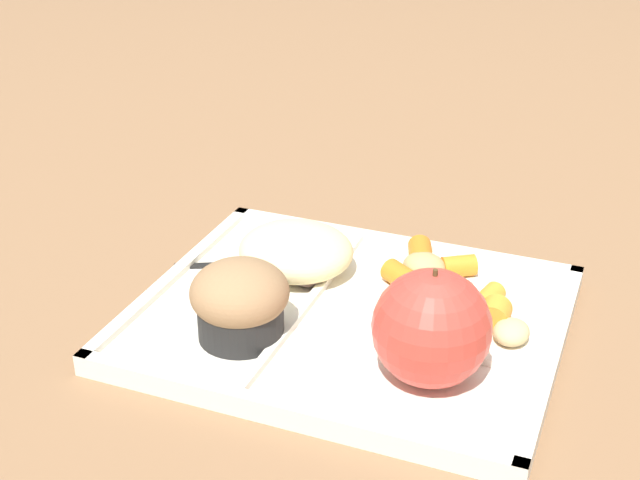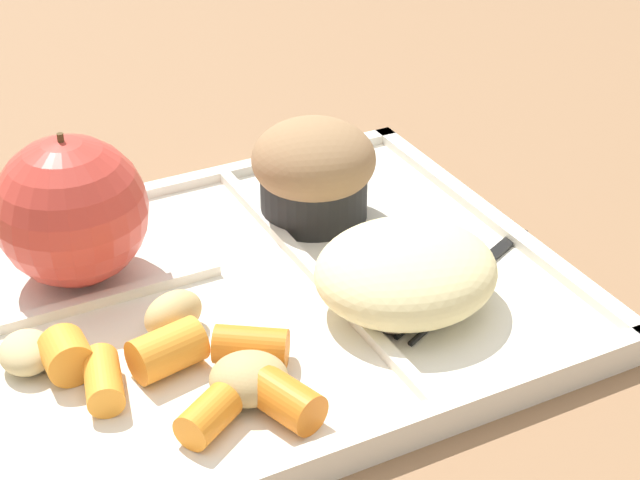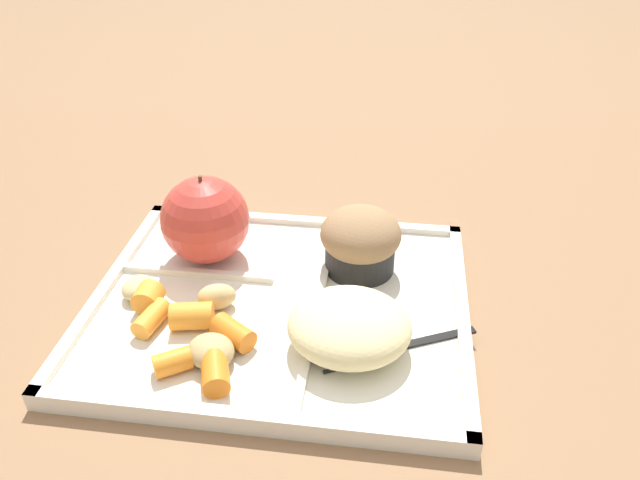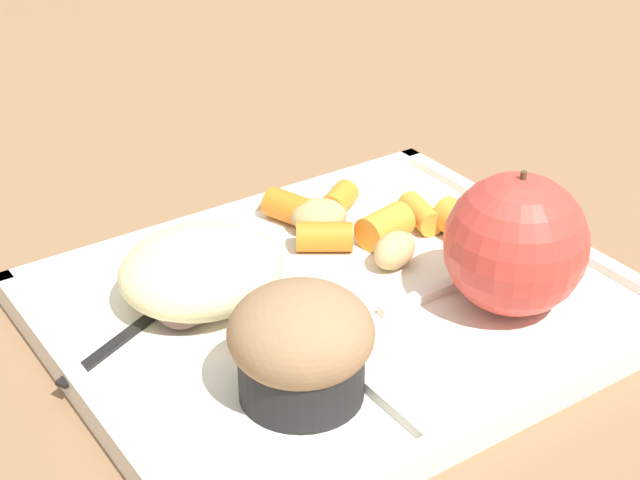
# 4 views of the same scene
# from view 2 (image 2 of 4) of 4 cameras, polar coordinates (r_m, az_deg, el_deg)

# --- Properties ---
(ground) EXTENTS (6.00, 6.00, 0.00)m
(ground) POSITION_cam_2_polar(r_m,az_deg,el_deg) (0.59, -3.57, -3.81)
(ground) COLOR #846042
(lunch_tray) EXTENTS (0.34, 0.28, 0.02)m
(lunch_tray) POSITION_cam_2_polar(r_m,az_deg,el_deg) (0.58, -3.61, -3.28)
(lunch_tray) COLOR silver
(lunch_tray) RESTS_ON ground
(green_apple) EXTENTS (0.09, 0.09, 0.09)m
(green_apple) POSITION_cam_2_polar(r_m,az_deg,el_deg) (0.59, -13.70, 1.58)
(green_apple) COLOR #C63D33
(green_apple) RESTS_ON lunch_tray
(bran_muffin) EXTENTS (0.08, 0.08, 0.06)m
(bran_muffin) POSITION_cam_2_polar(r_m,az_deg,el_deg) (0.64, -0.35, 3.88)
(bran_muffin) COLOR black
(bran_muffin) RESTS_ON lunch_tray
(carrot_slice_large) EXTENTS (0.04, 0.03, 0.02)m
(carrot_slice_large) POSITION_cam_2_polar(r_m,az_deg,el_deg) (0.52, -8.51, -6.10)
(carrot_slice_large) COLOR orange
(carrot_slice_large) RESTS_ON lunch_tray
(carrot_slice_tilted) EXTENTS (0.02, 0.02, 0.02)m
(carrot_slice_tilted) POSITION_cam_2_polar(r_m,az_deg,el_deg) (0.53, -13.94, -6.26)
(carrot_slice_tilted) COLOR orange
(carrot_slice_tilted) RESTS_ON lunch_tray
(carrot_slice_edge) EXTENTS (0.04, 0.04, 0.02)m
(carrot_slice_edge) POSITION_cam_2_polar(r_m,az_deg,el_deg) (0.52, -3.87, -5.92)
(carrot_slice_edge) COLOR orange
(carrot_slice_edge) RESTS_ON lunch_tray
(carrot_slice_back) EXTENTS (0.03, 0.03, 0.02)m
(carrot_slice_back) POSITION_cam_2_polar(r_m,az_deg,el_deg) (0.48, -6.27, -9.75)
(carrot_slice_back) COLOR orange
(carrot_slice_back) RESTS_ON lunch_tray
(carrot_slice_center) EXTENTS (0.03, 0.04, 0.02)m
(carrot_slice_center) POSITION_cam_2_polar(r_m,az_deg,el_deg) (0.49, -1.81, -8.94)
(carrot_slice_center) COLOR orange
(carrot_slice_center) RESTS_ON lunch_tray
(carrot_slice_small) EXTENTS (0.03, 0.04, 0.02)m
(carrot_slice_small) POSITION_cam_2_polar(r_m,az_deg,el_deg) (0.51, -11.99, -7.65)
(carrot_slice_small) COLOR orange
(carrot_slice_small) RESTS_ON lunch_tray
(potato_chunk_wedge) EXTENTS (0.03, 0.04, 0.02)m
(potato_chunk_wedge) POSITION_cam_2_polar(r_m,az_deg,el_deg) (0.54, -16.05, -6.04)
(potato_chunk_wedge) COLOR tan
(potato_chunk_wedge) RESTS_ON lunch_tray
(potato_chunk_browned) EXTENTS (0.05, 0.05, 0.02)m
(potato_chunk_browned) POSITION_cam_2_polar(r_m,az_deg,el_deg) (0.50, -3.99, -7.71)
(potato_chunk_browned) COLOR tan
(potato_chunk_browned) RESTS_ON lunch_tray
(potato_chunk_corner) EXTENTS (0.04, 0.03, 0.02)m
(potato_chunk_corner) POSITION_cam_2_polar(r_m,az_deg,el_deg) (0.55, -8.18, -4.09)
(potato_chunk_corner) COLOR tan
(potato_chunk_corner) RESTS_ON lunch_tray
(egg_noodle_pile) EXTENTS (0.10, 0.09, 0.04)m
(egg_noodle_pile) POSITION_cam_2_polar(r_m,az_deg,el_deg) (0.56, 4.81, -1.77)
(egg_noodle_pile) COLOR beige
(egg_noodle_pile) RESTS_ON lunch_tray
(meatball_back) EXTENTS (0.04, 0.04, 0.04)m
(meatball_back) POSITION_cam_2_polar(r_m,az_deg,el_deg) (0.58, 5.84, -0.68)
(meatball_back) COLOR brown
(meatball_back) RESTS_ON lunch_tray
(meatball_front) EXTENTS (0.03, 0.03, 0.03)m
(meatball_front) POSITION_cam_2_polar(r_m,az_deg,el_deg) (0.55, 3.93, -2.87)
(meatball_front) COLOR #755B4C
(meatball_front) RESTS_ON lunch_tray
(meatball_center) EXTENTS (0.03, 0.03, 0.03)m
(meatball_center) POSITION_cam_2_polar(r_m,az_deg,el_deg) (0.57, 2.31, -1.86)
(meatball_center) COLOR brown
(meatball_center) RESTS_ON lunch_tray
(meatball_side) EXTENTS (0.04, 0.04, 0.04)m
(meatball_side) POSITION_cam_2_polar(r_m,az_deg,el_deg) (0.54, 4.10, -3.41)
(meatball_side) COLOR #755B4C
(meatball_side) RESTS_ON lunch_tray
(plastic_fork) EXTENTS (0.13, 0.07, 0.00)m
(plastic_fork) POSITION_cam_2_polar(r_m,az_deg,el_deg) (0.58, 7.41, -2.75)
(plastic_fork) COLOR black
(plastic_fork) RESTS_ON lunch_tray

